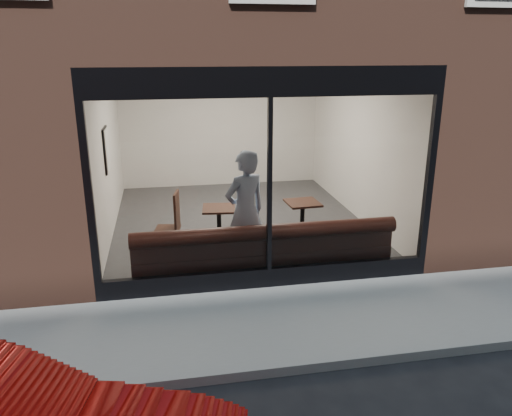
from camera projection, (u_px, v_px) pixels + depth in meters
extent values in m
plane|color=black|center=(306.00, 368.00, 5.60)|extent=(120.00, 120.00, 0.00)
cube|color=gray|center=(285.00, 322.00, 6.53)|extent=(40.00, 2.00, 0.01)
cube|color=gray|center=(308.00, 366.00, 5.53)|extent=(40.00, 0.10, 0.12)
cube|color=brown|center=(65.00, 128.00, 11.94)|extent=(2.50, 12.00, 3.20)
cube|color=brown|center=(361.00, 120.00, 13.25)|extent=(2.50, 12.00, 3.20)
cube|color=brown|center=(209.00, 110.00, 15.40)|extent=(5.00, 6.00, 3.20)
plane|color=#2D2D30|center=(239.00, 221.00, 10.27)|extent=(6.00, 6.00, 0.00)
plane|color=white|center=(237.00, 61.00, 9.30)|extent=(6.00, 6.00, 0.00)
plane|color=silver|center=(220.00, 124.00, 12.58)|extent=(5.00, 0.00, 5.00)
plane|color=silver|center=(107.00, 150.00, 9.35)|extent=(0.00, 6.00, 6.00)
plane|color=silver|center=(358.00, 141.00, 10.22)|extent=(0.00, 6.00, 6.00)
cube|color=black|center=(269.00, 277.00, 7.47)|extent=(5.00, 0.10, 0.30)
cube|color=black|center=(270.00, 82.00, 6.60)|extent=(5.00, 0.10, 0.40)
cube|color=black|center=(270.00, 187.00, 7.04)|extent=(0.06, 0.10, 2.50)
plane|color=white|center=(270.00, 188.00, 7.01)|extent=(4.80, 0.00, 4.80)
cube|color=black|center=(263.00, 262.00, 7.82)|extent=(4.00, 0.55, 0.45)
imported|color=#899CBB|center=(245.00, 212.00, 7.81)|extent=(0.84, 0.72, 1.96)
cube|color=black|center=(219.00, 208.00, 8.75)|extent=(0.63, 0.63, 0.04)
cube|color=black|center=(303.00, 203.00, 9.06)|extent=(0.62, 0.62, 0.04)
cube|color=black|center=(167.00, 229.00, 9.19)|extent=(0.52, 0.52, 0.04)
cube|color=white|center=(107.00, 150.00, 9.03)|extent=(0.02, 0.56, 0.75)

